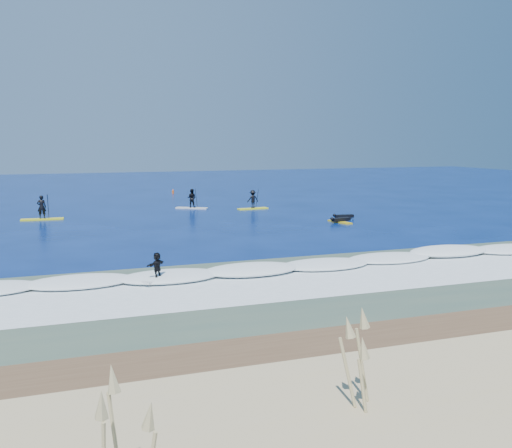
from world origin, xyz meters
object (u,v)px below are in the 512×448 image
object	(u,v)px
sup_paddler_left	(42,211)
sup_paddler_center	(192,200)
prone_paddler_near	(340,220)
prone_paddler_far	(343,217)
sup_paddler_right	(253,201)
wave_surfer	(157,268)
marker_buoy	(173,192)

from	to	relation	value
sup_paddler_left	sup_paddler_center	xyz separation A→B (m)	(13.20, 3.47, 0.08)
prone_paddler_near	prone_paddler_far	world-z (taller)	prone_paddler_near
sup_paddler_right	prone_paddler_near	world-z (taller)	sup_paddler_right
wave_surfer	prone_paddler_near	bearing A→B (deg)	0.12
sup_paddler_center	sup_paddler_right	bearing A→B (deg)	8.38
sup_paddler_left	wave_surfer	xyz separation A→B (m)	(5.32, -23.81, 0.02)
sup_paddler_right	wave_surfer	bearing A→B (deg)	-124.14
sup_paddler_center	prone_paddler_far	distance (m)	15.05
prone_paddler_near	wave_surfer	world-z (taller)	wave_surfer
prone_paddler_far	wave_surfer	world-z (taller)	wave_surfer
sup_paddler_left	sup_paddler_right	xyz separation A→B (m)	(18.50, 1.18, 0.08)
sup_paddler_right	wave_surfer	size ratio (longest dim) A/B	1.81
sup_paddler_center	marker_buoy	distance (m)	15.49
sup_paddler_center	wave_surfer	bearing A→B (deg)	-74.35
sup_paddler_left	prone_paddler_near	bearing A→B (deg)	-20.39
sup_paddler_left	prone_paddler_near	size ratio (longest dim) A/B	1.38
sup_paddler_center	prone_paddler_near	world-z (taller)	sup_paddler_center
wave_surfer	sup_paddler_center	bearing A→B (deg)	33.35
prone_paddler_far	prone_paddler_near	bearing A→B (deg)	150.96
sup_paddler_center	sup_paddler_right	distance (m)	5.78
prone_paddler_near	wave_surfer	distance (m)	22.16
sup_paddler_left	prone_paddler_far	bearing A→B (deg)	-15.61
sup_paddler_left	marker_buoy	size ratio (longest dim) A/B	5.74
sup_paddler_left	prone_paddler_far	world-z (taller)	sup_paddler_left
sup_paddler_right	prone_paddler_far	size ratio (longest dim) A/B	1.31
sup_paddler_center	wave_surfer	world-z (taller)	sup_paddler_center
sup_paddler_center	prone_paddler_near	size ratio (longest dim) A/B	1.24
prone_paddler_far	marker_buoy	world-z (taller)	marker_buoy
prone_paddler_near	prone_paddler_far	distance (m)	2.08
sup_paddler_center	wave_surfer	distance (m)	28.40
sup_paddler_left	sup_paddler_right	size ratio (longest dim) A/B	1.12
marker_buoy	prone_paddler_near	bearing A→B (deg)	-74.80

